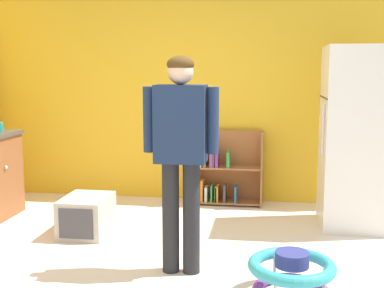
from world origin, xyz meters
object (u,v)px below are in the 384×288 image
(bookshelf, at_px, (223,172))
(baby_walker, at_px, (292,275))
(standing_person, at_px, (181,146))
(refrigerator, at_px, (359,138))
(pet_carrier, at_px, (87,215))

(bookshelf, xyz_separation_m, baby_walker, (0.67, -2.37, -0.21))
(standing_person, height_order, baby_walker, standing_person)
(refrigerator, bearing_deg, standing_person, -137.64)
(bookshelf, xyz_separation_m, pet_carrier, (-1.19, -1.29, -0.19))
(refrigerator, distance_m, standing_person, 2.07)
(bookshelf, distance_m, standing_person, 2.15)
(refrigerator, xyz_separation_m, bookshelf, (-1.38, 0.65, -0.52))
(refrigerator, relative_size, pet_carrier, 3.22)
(baby_walker, bearing_deg, bookshelf, 105.90)
(bookshelf, relative_size, pet_carrier, 1.54)
(standing_person, height_order, pet_carrier, standing_person)
(refrigerator, distance_m, pet_carrier, 2.74)
(refrigerator, relative_size, standing_person, 1.08)
(standing_person, distance_m, pet_carrier, 1.52)
(bookshelf, xyz_separation_m, standing_person, (-0.15, -2.05, 0.62))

